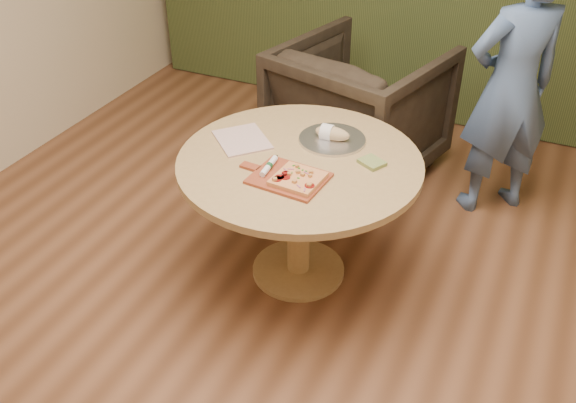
% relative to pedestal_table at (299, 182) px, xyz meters
% --- Properties ---
extents(room_shell, '(5.04, 6.04, 2.84)m').
position_rel_pedestal_table_xyz_m(room_shell, '(0.12, -0.66, 0.79)').
color(room_shell, brown).
rests_on(room_shell, ground).
extents(pedestal_table, '(1.26, 1.26, 0.75)m').
position_rel_pedestal_table_xyz_m(pedestal_table, '(0.00, 0.00, 0.00)').
color(pedestal_table, tan).
rests_on(pedestal_table, ground).
extents(pizza_paddle, '(0.46, 0.31, 0.01)m').
position_rel_pedestal_table_xyz_m(pizza_paddle, '(0.02, -0.20, 0.15)').
color(pizza_paddle, '#9A4327').
rests_on(pizza_paddle, pedestal_table).
extents(flatbread_pizza, '(0.24, 0.24, 0.04)m').
position_rel_pedestal_table_xyz_m(flatbread_pizza, '(0.08, -0.21, 0.17)').
color(flatbread_pizza, '#E99D5B').
rests_on(flatbread_pizza, pizza_paddle).
extents(cutlery_roll, '(0.04, 0.20, 0.03)m').
position_rel_pedestal_table_xyz_m(cutlery_roll, '(-0.09, -0.17, 0.17)').
color(cutlery_roll, white).
rests_on(cutlery_roll, pizza_paddle).
extents(newspaper, '(0.39, 0.39, 0.01)m').
position_rel_pedestal_table_xyz_m(newspaper, '(-0.36, 0.05, 0.15)').
color(newspaper, white).
rests_on(newspaper, pedestal_table).
extents(serving_tray, '(0.36, 0.36, 0.02)m').
position_rel_pedestal_table_xyz_m(serving_tray, '(0.08, 0.25, 0.15)').
color(serving_tray, silver).
rests_on(serving_tray, pedestal_table).
extents(bread_roll, '(0.19, 0.09, 0.09)m').
position_rel_pedestal_table_xyz_m(bread_roll, '(0.07, 0.25, 0.18)').
color(bread_roll, tan).
rests_on(bread_roll, serving_tray).
extents(green_packet, '(0.15, 0.14, 0.02)m').
position_rel_pedestal_table_xyz_m(green_packet, '(0.35, 0.11, 0.15)').
color(green_packet, '#5C6F32').
rests_on(green_packet, pedestal_table).
extents(armchair, '(1.19, 1.14, 1.01)m').
position_rel_pedestal_table_xyz_m(armchair, '(-0.09, 1.23, -0.10)').
color(armchair, black).
rests_on(armchair, ground).
extents(person_standing, '(0.72, 0.69, 1.65)m').
position_rel_pedestal_table_xyz_m(person_standing, '(0.86, 1.16, 0.22)').
color(person_standing, '#4B699A').
rests_on(person_standing, ground).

